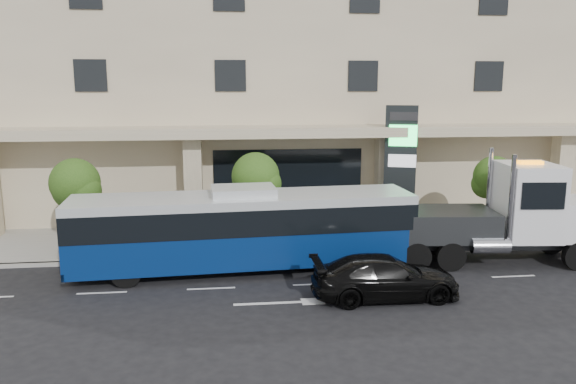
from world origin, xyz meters
name	(u,v)px	position (x,y,z in m)	size (l,w,h in m)	color
ground	(310,272)	(0.00, 0.00, 0.00)	(120.00, 120.00, 0.00)	black
sidewalk	(295,237)	(0.00, 5.00, 0.07)	(120.00, 6.00, 0.15)	gray
curb	(303,255)	(0.00, 2.00, 0.07)	(120.00, 0.30, 0.15)	gray
convention_center	(275,46)	(0.00, 15.42, 9.97)	(60.00, 17.60, 20.00)	tan
tree_left	(76,187)	(-9.97, 3.59, 3.11)	(2.27, 2.20, 4.22)	#422B19
tree_mid	(256,180)	(-1.97, 3.59, 3.26)	(2.28, 2.20, 4.38)	#422B19
tree_right	(495,180)	(9.53, 3.59, 3.04)	(2.10, 2.00, 4.04)	#422B19
city_bus	(244,228)	(-2.68, 0.53, 1.78)	(13.98, 3.77, 3.51)	black
tow_truck	(504,217)	(8.44, 0.39, 1.98)	(10.64, 3.45, 4.82)	#2D3033
black_sedan	(385,277)	(2.24, -3.12, 0.77)	(2.16, 5.31, 1.54)	black
signage_pylon	(400,167)	(5.51, 5.80, 3.39)	(1.68, 1.06, 6.38)	black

